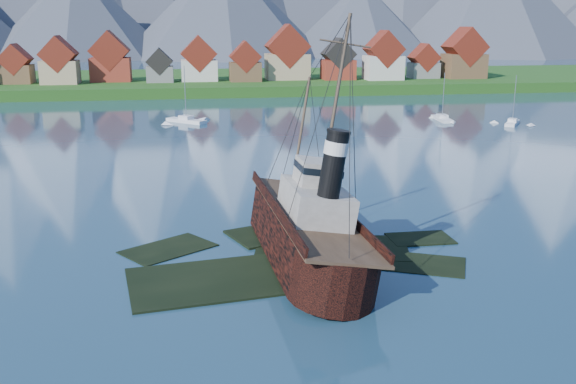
{
  "coord_description": "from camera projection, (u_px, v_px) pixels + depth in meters",
  "views": [
    {
      "loc": [
        -7.0,
        -50.97,
        20.12
      ],
      "look_at": [
        2.2,
        6.0,
        5.0
      ],
      "focal_mm": 40.0,
      "sensor_mm": 36.0,
      "label": 1
    }
  ],
  "objects": [
    {
      "name": "ground",
      "position": [
        274.0,
        267.0,
        54.86
      ],
      "size": [
        1400.0,
        1400.0,
        0.0
      ],
      "primitive_type": "plane",
      "color": "#1D3C51",
      "rests_on": "ground"
    },
    {
      "name": "sailboat_c",
      "position": [
        186.0,
        121.0,
        135.39
      ],
      "size": [
        8.6,
        8.35,
        12.37
      ],
      "rotation": [
        0.0,
        0.0,
        0.81
      ],
      "color": "white",
      "rests_on": "ground"
    },
    {
      "name": "sailboat_e",
      "position": [
        442.0,
        119.0,
        138.56
      ],
      "size": [
        3.12,
        9.33,
        10.63
      ],
      "rotation": [
        0.0,
        0.0,
        -0.09
      ],
      "color": "white",
      "rests_on": "ground"
    },
    {
      "name": "shore_bank",
      "position": [
        205.0,
        86.0,
        217.2
      ],
      "size": [
        600.0,
        80.0,
        3.2
      ],
      "primitive_type": "cube",
      "color": "#194112",
      "rests_on": "ground"
    },
    {
      "name": "seawall",
      "position": [
        209.0,
        98.0,
        180.91
      ],
      "size": [
        600.0,
        2.5,
        2.0
      ],
      "primitive_type": "cube",
      "color": "#3F3D38",
      "rests_on": "ground"
    },
    {
      "name": "tugboat_wreck",
      "position": [
        299.0,
        224.0,
        57.23
      ],
      "size": [
        6.55,
        28.24,
        22.38
      ],
      "rotation": [
        0.0,
        0.15,
        0.04
      ],
      "color": "black",
      "rests_on": "ground"
    },
    {
      "name": "town",
      "position": [
        95.0,
        63.0,
        192.8
      ],
      "size": [
        250.96,
        16.69,
        17.3
      ],
      "color": "maroon",
      "rests_on": "ground"
    },
    {
      "name": "shoal",
      "position": [
        290.0,
        261.0,
        57.27
      ],
      "size": [
        31.71,
        21.24,
        1.14
      ],
      "color": "black",
      "rests_on": "ground"
    },
    {
      "name": "sailboat_d",
      "position": [
        512.0,
        123.0,
        132.71
      ],
      "size": [
        6.11,
        7.37,
        10.53
      ],
      "rotation": [
        0.0,
        0.0,
        -0.63
      ],
      "color": "white",
      "rests_on": "ground"
    }
  ]
}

